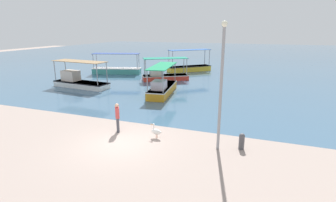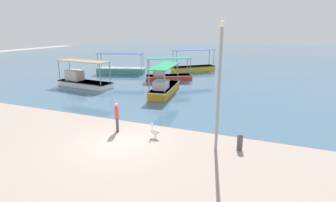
% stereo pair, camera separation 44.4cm
% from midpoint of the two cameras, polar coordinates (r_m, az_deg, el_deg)
% --- Properties ---
extents(ground, '(120.00, 120.00, 0.00)m').
position_cam_midpoint_polar(ground, '(13.94, -9.83, -8.94)').
color(ground, '#A28E83').
extents(harbor_water, '(110.00, 90.00, 0.00)m').
position_cam_midpoint_polar(harbor_water, '(59.39, 15.28, 9.55)').
color(harbor_water, '#42637F').
rests_on(harbor_water, ground).
extents(fishing_boat_far_left, '(2.37, 5.77, 2.54)m').
position_cam_midpoint_polar(fishing_boat_far_left, '(23.34, -0.26, 2.93)').
color(fishing_boat_far_left, orange).
rests_on(fishing_boat_far_left, harbor_water).
extents(fishing_boat_near_left, '(5.50, 5.22, 2.91)m').
position_cam_midpoint_polar(fishing_boat_near_left, '(36.16, 5.89, 7.31)').
color(fishing_boat_near_left, gold).
rests_on(fishing_boat_near_left, harbor_water).
extents(fishing_boat_near_right, '(6.07, 2.28, 2.61)m').
position_cam_midpoint_polar(fishing_boat_near_right, '(27.82, -17.68, 4.29)').
color(fishing_boat_near_right, white).
rests_on(fishing_boat_near_right, harbor_water).
extents(fishing_boat_center, '(6.35, 3.30, 2.61)m').
position_cam_midpoint_polar(fishing_boat_center, '(34.79, -9.83, 6.82)').
color(fishing_boat_center, teal).
rests_on(fishing_boat_center, harbor_water).
extents(fishing_boat_far_right, '(5.27, 4.06, 2.49)m').
position_cam_midpoint_polar(fishing_boat_far_right, '(29.87, 0.28, 5.64)').
color(fishing_boat_far_right, red).
rests_on(fishing_boat_far_right, harbor_water).
extents(pelican, '(0.81, 0.35, 0.80)m').
position_cam_midpoint_polar(pelican, '(14.19, -2.01, -6.60)').
color(pelican, '#E0997A').
rests_on(pelican, ground).
extents(lamp_post, '(0.28, 0.28, 6.05)m').
position_cam_midpoint_polar(lamp_post, '(12.22, 12.11, 4.17)').
color(lamp_post, gray).
rests_on(lamp_post, ground).
extents(mooring_bollard, '(0.29, 0.29, 0.82)m').
position_cam_midpoint_polar(mooring_bollard, '(13.33, 16.32, -8.47)').
color(mooring_bollard, '#47474C').
rests_on(mooring_bollard, ground).
extents(fisherman_standing, '(0.40, 0.46, 1.69)m').
position_cam_midpoint_polar(fisherman_standing, '(15.09, -10.24, -3.31)').
color(fisherman_standing, '#44444C').
rests_on(fisherman_standing, ground).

